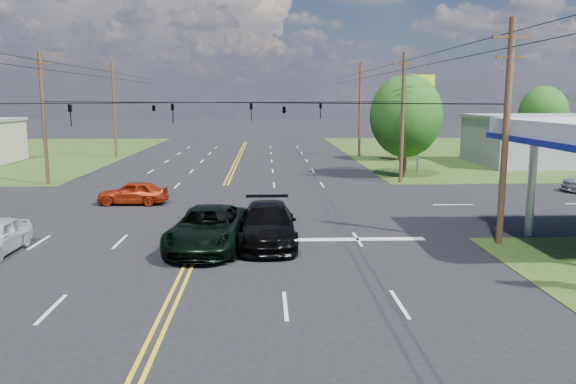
{
  "coord_description": "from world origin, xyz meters",
  "views": [
    {
      "loc": [
        2.95,
        -20.21,
        6.24
      ],
      "look_at": [
        3.97,
        6.0,
        1.85
      ],
      "focal_mm": 35.0,
      "sensor_mm": 36.0,
      "label": 1
    }
  ],
  "objects_px": {
    "pole_nw": "(44,117)",
    "tree_far_r": "(543,114)",
    "pole_se": "(506,130)",
    "pole_ne": "(403,116)",
    "tree_right_a": "(406,116)",
    "pickup_dkgreen": "(208,228)",
    "tree_right_b": "(401,119)",
    "retail_ne": "(551,141)",
    "pole_left_far": "(114,109)",
    "pole_right_far": "(360,108)",
    "suv_black": "(268,224)"
  },
  "relations": [
    {
      "from": "pole_left_far",
      "to": "pole_ne",
      "type": "bearing_deg",
      "value": -36.16
    },
    {
      "from": "suv_black",
      "to": "tree_far_r",
      "type": "bearing_deg",
      "value": 50.69
    },
    {
      "from": "pole_ne",
      "to": "pickup_dkgreen",
      "type": "bearing_deg",
      "value": -124.47
    },
    {
      "from": "pole_ne",
      "to": "pole_nw",
      "type": "bearing_deg",
      "value": 180.0
    },
    {
      "from": "pole_nw",
      "to": "tree_far_r",
      "type": "relative_size",
      "value": 1.25
    },
    {
      "from": "retail_ne",
      "to": "tree_right_b",
      "type": "height_order",
      "value": "tree_right_b"
    },
    {
      "from": "pole_se",
      "to": "pole_ne",
      "type": "height_order",
      "value": "same"
    },
    {
      "from": "retail_ne",
      "to": "tree_right_b",
      "type": "xyz_separation_m",
      "value": [
        -13.5,
        4.0,
        2.02
      ]
    },
    {
      "from": "tree_right_b",
      "to": "pickup_dkgreen",
      "type": "height_order",
      "value": "tree_right_b"
    },
    {
      "from": "retail_ne",
      "to": "pole_se",
      "type": "height_order",
      "value": "pole_se"
    },
    {
      "from": "tree_far_r",
      "to": "retail_ne",
      "type": "bearing_deg",
      "value": -111.8
    },
    {
      "from": "pole_nw",
      "to": "tree_right_a",
      "type": "xyz_separation_m",
      "value": [
        27.0,
        3.0,
        -0.05
      ]
    },
    {
      "from": "retail_ne",
      "to": "pole_right_far",
      "type": "distance_m",
      "value": 19.02
    },
    {
      "from": "pole_se",
      "to": "pole_ne",
      "type": "xyz_separation_m",
      "value": [
        0.0,
        18.0,
        0.0
      ]
    },
    {
      "from": "pole_ne",
      "to": "tree_right_a",
      "type": "bearing_deg",
      "value": 71.57
    },
    {
      "from": "tree_right_a",
      "to": "pole_se",
      "type": "bearing_deg",
      "value": -92.73
    },
    {
      "from": "pole_left_far",
      "to": "pickup_dkgreen",
      "type": "relative_size",
      "value": 1.61
    },
    {
      "from": "pickup_dkgreen",
      "to": "suv_black",
      "type": "distance_m",
      "value": 2.6
    },
    {
      "from": "pole_se",
      "to": "pole_ne",
      "type": "distance_m",
      "value": 18.0
    },
    {
      "from": "retail_ne",
      "to": "pickup_dkgreen",
      "type": "relative_size",
      "value": 2.25
    },
    {
      "from": "tree_right_a",
      "to": "tree_far_r",
      "type": "xyz_separation_m",
      "value": [
        20.0,
        18.0,
        -0.33
      ]
    },
    {
      "from": "retail_ne",
      "to": "pickup_dkgreen",
      "type": "bearing_deg",
      "value": -135.28
    },
    {
      "from": "retail_ne",
      "to": "pole_right_far",
      "type": "xyz_separation_m",
      "value": [
        -17.0,
        8.0,
        2.97
      ]
    },
    {
      "from": "suv_black",
      "to": "pole_nw",
      "type": "bearing_deg",
      "value": 131.97
    },
    {
      "from": "pole_se",
      "to": "pole_nw",
      "type": "bearing_deg",
      "value": 145.3
    },
    {
      "from": "retail_ne",
      "to": "tree_right_b",
      "type": "relative_size",
      "value": 1.98
    },
    {
      "from": "pickup_dkgreen",
      "to": "pole_se",
      "type": "bearing_deg",
      "value": 6.4
    },
    {
      "from": "pole_se",
      "to": "pole_right_far",
      "type": "xyz_separation_m",
      "value": [
        0.0,
        37.0,
        0.25
      ]
    },
    {
      "from": "pole_left_far",
      "to": "tree_far_r",
      "type": "distance_m",
      "value": 47.05
    },
    {
      "from": "pole_se",
      "to": "pole_left_far",
      "type": "distance_m",
      "value": 45.22
    },
    {
      "from": "tree_right_b",
      "to": "tree_far_r",
      "type": "xyz_separation_m",
      "value": [
        17.5,
        6.0,
        0.33
      ]
    },
    {
      "from": "pole_left_far",
      "to": "pole_se",
      "type": "bearing_deg",
      "value": -54.9
    },
    {
      "from": "tree_right_a",
      "to": "pole_right_far",
      "type": "bearing_deg",
      "value": 93.58
    },
    {
      "from": "retail_ne",
      "to": "pole_se",
      "type": "bearing_deg",
      "value": -120.38
    },
    {
      "from": "retail_ne",
      "to": "pole_left_far",
      "type": "xyz_separation_m",
      "value": [
        -43.0,
        8.0,
        2.97
      ]
    },
    {
      "from": "pole_left_far",
      "to": "tree_right_a",
      "type": "xyz_separation_m",
      "value": [
        27.0,
        -16.0,
        -0.3
      ]
    },
    {
      "from": "pole_se",
      "to": "retail_ne",
      "type": "bearing_deg",
      "value": 59.62
    },
    {
      "from": "pole_ne",
      "to": "tree_far_r",
      "type": "height_order",
      "value": "pole_ne"
    },
    {
      "from": "pole_nw",
      "to": "tree_right_b",
      "type": "height_order",
      "value": "pole_nw"
    },
    {
      "from": "pickup_dkgreen",
      "to": "pole_nw",
      "type": "bearing_deg",
      "value": 131.98
    },
    {
      "from": "pole_right_far",
      "to": "suv_black",
      "type": "distance_m",
      "value": 38.09
    },
    {
      "from": "pickup_dkgreen",
      "to": "suv_black",
      "type": "xyz_separation_m",
      "value": [
        2.5,
        0.71,
        -0.0
      ]
    },
    {
      "from": "pole_nw",
      "to": "tree_far_r",
      "type": "height_order",
      "value": "pole_nw"
    },
    {
      "from": "pole_se",
      "to": "tree_right_a",
      "type": "xyz_separation_m",
      "value": [
        1.0,
        21.0,
        -0.05
      ]
    },
    {
      "from": "tree_right_a",
      "to": "retail_ne",
      "type": "bearing_deg",
      "value": 26.57
    },
    {
      "from": "pole_ne",
      "to": "tree_right_a",
      "type": "xyz_separation_m",
      "value": [
        1.0,
        3.0,
        -0.05
      ]
    },
    {
      "from": "pole_left_far",
      "to": "pickup_dkgreen",
      "type": "bearing_deg",
      "value": -70.06
    },
    {
      "from": "pole_nw",
      "to": "pickup_dkgreen",
      "type": "distance_m",
      "value": 23.03
    },
    {
      "from": "tree_right_a",
      "to": "pickup_dkgreen",
      "type": "bearing_deg",
      "value": -122.48
    },
    {
      "from": "pole_ne",
      "to": "pickup_dkgreen",
      "type": "height_order",
      "value": "pole_ne"
    }
  ]
}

